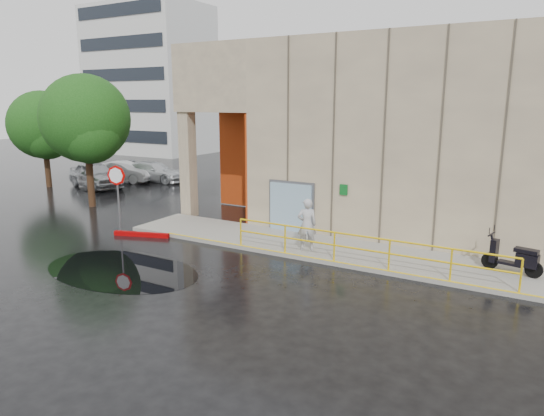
# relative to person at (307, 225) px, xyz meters

# --- Properties ---
(ground) EXTENTS (120.00, 120.00, 0.00)m
(ground) POSITION_rel_person_xyz_m (-1.97, -3.77, -1.11)
(ground) COLOR black
(ground) RESTS_ON ground
(sidewalk) EXTENTS (20.00, 3.00, 0.15)m
(sidewalk) POSITION_rel_person_xyz_m (2.03, 0.73, -1.04)
(sidewalk) COLOR gray
(sidewalk) RESTS_ON ground
(building) EXTENTS (20.00, 10.17, 8.00)m
(building) POSITION_rel_person_xyz_m (3.13, 7.22, 3.09)
(building) COLOR gray
(building) RESTS_ON ground
(guardrail) EXTENTS (9.56, 0.06, 1.03)m
(guardrail) POSITION_rel_person_xyz_m (2.28, -0.62, -0.43)
(guardrail) COLOR yellow
(guardrail) RESTS_ON sidewalk
(distant_building) EXTENTS (12.00, 8.08, 15.00)m
(distant_building) POSITION_rel_person_xyz_m (-29.97, 24.21, 6.39)
(distant_building) COLOR silver
(distant_building) RESTS_ON ground
(person) EXTENTS (0.84, 0.76, 1.93)m
(person) POSITION_rel_person_xyz_m (0.00, 0.00, 0.00)
(person) COLOR #B2B2B7
(person) RESTS_ON sidewalk
(scooter) EXTENTS (1.87, 0.96, 1.41)m
(scooter) POSITION_rel_person_xyz_m (6.72, 1.01, -0.15)
(scooter) COLOR black
(scooter) RESTS_ON sidewalk
(stop_sign) EXTENTS (0.84, 0.24, 2.83)m
(stop_sign) POSITION_rel_person_xyz_m (-8.51, -0.98, 0.93)
(stop_sign) COLOR slate
(stop_sign) RESTS_ON ground
(red_curb) EXTENTS (2.34, 0.91, 0.18)m
(red_curb) POSITION_rel_person_xyz_m (-6.97, -1.27, -1.02)
(red_curb) COLOR #930102
(red_curb) RESTS_ON ground
(puddle) EXTENTS (5.83, 3.61, 0.01)m
(puddle) POSITION_rel_person_xyz_m (-4.62, -4.60, -1.11)
(puddle) COLOR black
(puddle) RESTS_ON ground
(car_a) EXTENTS (5.15, 3.19, 1.63)m
(car_a) POSITION_rel_person_xyz_m (-17.86, 5.85, -0.30)
(car_a) COLOR #B0B4B8
(car_a) RESTS_ON ground
(car_b) EXTENTS (4.52, 2.33, 1.42)m
(car_b) POSITION_rel_person_xyz_m (-17.97, 8.31, -0.40)
(car_b) COLOR silver
(car_b) RESTS_ON ground
(car_c) EXTENTS (5.01, 2.61, 1.39)m
(car_c) POSITION_rel_person_xyz_m (-16.27, 9.47, -0.42)
(car_c) COLOR silver
(car_c) RESTS_ON ground
(tree_near) EXTENTS (4.50, 4.50, 6.86)m
(tree_near) POSITION_rel_person_xyz_m (-13.32, 1.71, 3.31)
(tree_near) COLOR black
(tree_near) RESTS_ON ground
(tree_far) EXTENTS (4.29, 4.29, 6.14)m
(tree_far) POSITION_rel_person_xyz_m (-20.65, 4.49, 2.71)
(tree_far) COLOR black
(tree_far) RESTS_ON ground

